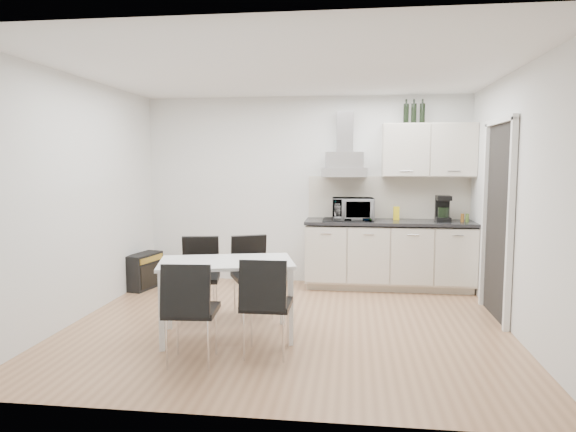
% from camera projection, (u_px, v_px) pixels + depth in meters
% --- Properties ---
extents(ground, '(4.50, 4.50, 0.00)m').
position_uv_depth(ground, '(287.00, 324.00, 5.38)').
color(ground, tan).
rests_on(ground, ground).
extents(wall_back, '(4.50, 0.10, 2.60)m').
position_uv_depth(wall_back, '(305.00, 190.00, 7.22)').
color(wall_back, silver).
rests_on(wall_back, ground).
extents(wall_front, '(4.50, 0.10, 2.60)m').
position_uv_depth(wall_front, '(248.00, 224.00, 3.27)').
color(wall_front, silver).
rests_on(wall_front, ground).
extents(wall_left, '(0.10, 4.00, 2.60)m').
position_uv_depth(wall_left, '(81.00, 199.00, 5.52)').
color(wall_left, silver).
rests_on(wall_left, ground).
extents(wall_right, '(0.10, 4.00, 2.60)m').
position_uv_depth(wall_right, '(518.00, 203.00, 4.97)').
color(wall_right, silver).
rests_on(wall_right, ground).
extents(ceiling, '(4.50, 4.50, 0.00)m').
position_uv_depth(ceiling, '(287.00, 71.00, 5.11)').
color(ceiling, white).
rests_on(ceiling, wall_back).
extents(doorway, '(0.08, 1.04, 2.10)m').
position_uv_depth(doorway, '(497.00, 222.00, 5.54)').
color(doorway, white).
rests_on(doorway, ground).
extents(kitchenette, '(2.22, 0.64, 2.52)m').
position_uv_depth(kitchenette, '(392.00, 227.00, 6.86)').
color(kitchenette, beige).
rests_on(kitchenette, ground).
extents(dining_table, '(1.40, 1.01, 0.75)m').
position_uv_depth(dining_table, '(226.00, 270.00, 4.93)').
color(dining_table, white).
rests_on(dining_table, ground).
extents(chair_far_left, '(0.52, 0.57, 0.88)m').
position_uv_depth(chair_far_left, '(199.00, 279.00, 5.52)').
color(chair_far_left, black).
rests_on(chair_far_left, ground).
extents(chair_far_right, '(0.61, 0.64, 0.88)m').
position_uv_depth(chair_far_right, '(253.00, 277.00, 5.61)').
color(chair_far_right, black).
rests_on(chair_far_right, ground).
extents(chair_near_left, '(0.48, 0.53, 0.88)m').
position_uv_depth(chair_near_left, '(192.00, 312.00, 4.31)').
color(chair_near_left, black).
rests_on(chair_near_left, ground).
extents(chair_near_right, '(0.44, 0.50, 0.88)m').
position_uv_depth(chair_near_right, '(267.00, 306.00, 4.49)').
color(chair_near_right, black).
rests_on(chair_near_right, ground).
extents(guitar_amp, '(0.36, 0.60, 0.47)m').
position_uv_depth(guitar_amp, '(144.00, 271.00, 6.90)').
color(guitar_amp, black).
rests_on(guitar_amp, ground).
extents(floor_speaker, '(0.26, 0.24, 0.34)m').
position_uv_depth(floor_speaker, '(249.00, 269.00, 7.34)').
color(floor_speaker, black).
rests_on(floor_speaker, ground).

